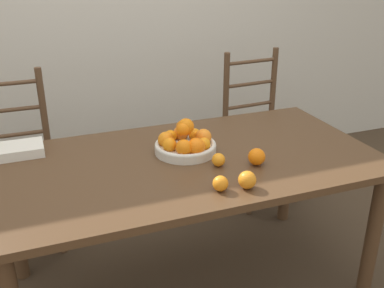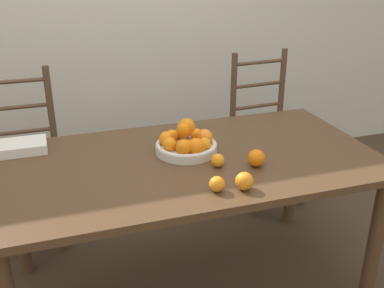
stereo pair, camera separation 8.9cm
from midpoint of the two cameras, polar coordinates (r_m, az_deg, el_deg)
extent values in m
plane|color=#423323|center=(2.49, -1.58, -17.42)|extent=(12.00, 12.00, 0.00)
cube|color=beige|center=(3.34, -10.74, 17.38)|extent=(8.00, 0.06, 2.60)
cube|color=#4C331E|center=(2.09, -1.79, -2.31)|extent=(1.78, 0.93, 0.03)
cylinder|color=#4C331E|center=(2.36, 20.96, -11.01)|extent=(0.07, 0.07, 0.70)
cylinder|color=#4C331E|center=(2.52, -22.66, -8.97)|extent=(0.07, 0.07, 0.70)
cylinder|color=#4C331E|center=(2.89, 11.08, -3.29)|extent=(0.07, 0.07, 0.70)
cylinder|color=beige|center=(2.14, -2.02, -0.58)|extent=(0.29, 0.29, 0.04)
torus|color=beige|center=(2.14, -2.03, -0.12)|extent=(0.29, 0.29, 0.02)
sphere|color=orange|center=(2.15, 0.29, 0.90)|extent=(0.08, 0.08, 0.08)
sphere|color=orange|center=(2.20, -0.80, 1.19)|extent=(0.06, 0.06, 0.06)
sphere|color=orange|center=(2.21, -2.56, 1.41)|extent=(0.07, 0.07, 0.07)
sphere|color=orange|center=(2.18, -3.90, 1.00)|extent=(0.06, 0.06, 0.06)
sphere|color=orange|center=(2.14, -4.52, 0.53)|extent=(0.08, 0.08, 0.08)
sphere|color=orange|center=(2.08, -4.10, -0.12)|extent=(0.07, 0.07, 0.07)
sphere|color=orange|center=(2.04, -2.29, -0.47)|extent=(0.08, 0.08, 0.08)
sphere|color=orange|center=(2.05, -0.71, -0.36)|extent=(0.08, 0.08, 0.08)
sphere|color=orange|center=(2.10, 0.31, -0.04)|extent=(0.06, 0.06, 0.06)
sphere|color=orange|center=(2.10, -2.00, 2.22)|extent=(0.08, 0.08, 0.08)
sphere|color=orange|center=(2.12, -2.38, 2.18)|extent=(0.06, 0.06, 0.06)
sphere|color=orange|center=(2.08, -2.36, 1.84)|extent=(0.06, 0.06, 0.06)
sphere|color=orange|center=(1.82, 5.64, -4.57)|extent=(0.07, 0.07, 0.07)
sphere|color=orange|center=(2.00, 2.12, -2.03)|extent=(0.06, 0.06, 0.06)
sphere|color=orange|center=(1.80, 2.22, -5.05)|extent=(0.06, 0.06, 0.06)
sphere|color=orange|center=(2.02, 6.97, -1.63)|extent=(0.08, 0.08, 0.08)
cylinder|color=#513823|center=(2.70, -17.37, -8.95)|extent=(0.04, 0.04, 0.46)
cylinder|color=#513823|center=(2.89, -18.58, -0.64)|extent=(0.04, 0.04, 1.02)
cube|color=#513823|center=(2.74, -22.22, -3.14)|extent=(0.42, 0.40, 0.04)
cylinder|color=#513823|center=(2.85, -22.66, 1.04)|extent=(0.38, 0.03, 0.02)
cylinder|color=#513823|center=(2.80, -23.15, 3.97)|extent=(0.38, 0.03, 0.02)
cylinder|color=#513823|center=(2.76, -23.65, 6.99)|extent=(0.38, 0.03, 0.02)
cylinder|color=#513823|center=(2.96, 6.56, -4.93)|extent=(0.04, 0.04, 0.46)
cylinder|color=#513823|center=(3.15, 12.51, -3.48)|extent=(0.04, 0.04, 0.46)
cylinder|color=#513823|center=(3.13, 3.41, 2.36)|extent=(0.04, 0.04, 1.02)
cylinder|color=#513823|center=(3.31, 9.23, 3.32)|extent=(0.04, 0.04, 1.02)
cube|color=#513823|center=(3.08, 8.09, 1.32)|extent=(0.45, 0.43, 0.04)
cylinder|color=#513823|center=(3.17, 6.50, 4.90)|extent=(0.38, 0.05, 0.02)
cylinder|color=#513823|center=(3.13, 6.63, 7.59)|extent=(0.38, 0.05, 0.02)
cylinder|color=#513823|center=(3.09, 6.76, 10.35)|extent=(0.38, 0.05, 0.02)
cube|color=silver|center=(2.28, -22.06, -0.70)|extent=(0.21, 0.16, 0.05)
camera|label=1|loc=(0.04, -91.24, -0.53)|focal=42.00mm
camera|label=2|loc=(0.04, 88.76, 0.53)|focal=42.00mm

